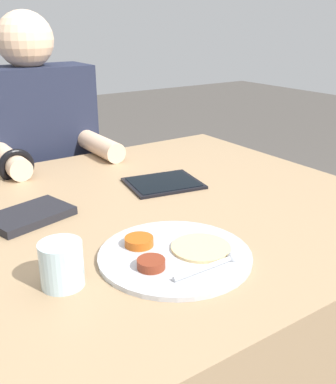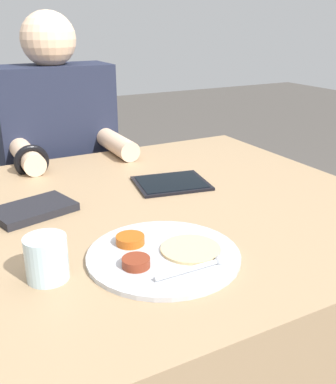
{
  "view_description": "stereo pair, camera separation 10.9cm",
  "coord_description": "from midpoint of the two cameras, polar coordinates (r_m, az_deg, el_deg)",
  "views": [
    {
      "loc": [
        -0.58,
        -0.91,
        1.18
      ],
      "look_at": [
        -0.01,
        -0.07,
        0.78
      ],
      "focal_mm": 42.0,
      "sensor_mm": 36.0,
      "label": 1
    },
    {
      "loc": [
        -0.49,
        -0.97,
        1.18
      ],
      "look_at": [
        -0.01,
        -0.07,
        0.78
      ],
      "focal_mm": 42.0,
      "sensor_mm": 36.0,
      "label": 2
    }
  ],
  "objects": [
    {
      "name": "drinking_glass",
      "position": [
        0.85,
        -11.63,
        -8.33
      ],
      "size": [
        0.08,
        0.08,
        0.09
      ],
      "color": "silver",
      "rests_on": "dining_table"
    },
    {
      "name": "thali_tray",
      "position": [
        0.92,
        2.83,
        -8.02
      ],
      "size": [
        0.31,
        0.31,
        0.03
      ],
      "color": "#B7BABF",
      "rests_on": "dining_table"
    },
    {
      "name": "person_diner",
      "position": [
        1.82,
        -11.69,
        0.97
      ],
      "size": [
        0.43,
        0.45,
        1.21
      ],
      "color": "black",
      "rests_on": "ground_plane"
    },
    {
      "name": "dining_table",
      "position": [
        1.36,
        1.18,
        -15.88
      ],
      "size": [
        1.18,
        1.08,
        0.72
      ],
      "color": "#9E7F5B",
      "rests_on": "ground_plane"
    },
    {
      "name": "tablet_device",
      "position": [
        1.32,
        2.78,
        1.09
      ],
      "size": [
        0.23,
        0.21,
        0.01
      ],
      "color": "black",
      "rests_on": "dining_table"
    },
    {
      "name": "red_notebook",
      "position": [
        1.15,
        -14.15,
        -2.3
      ],
      "size": [
        0.22,
        0.17,
        0.02
      ],
      "color": "silver",
      "rests_on": "dining_table"
    }
  ]
}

